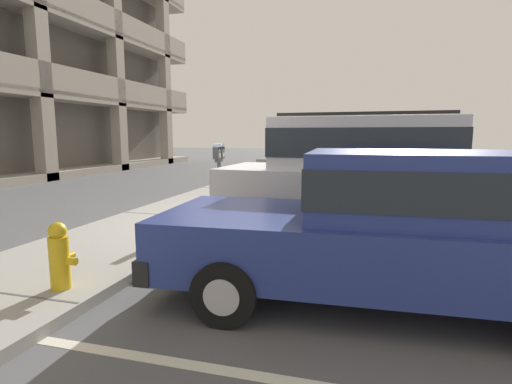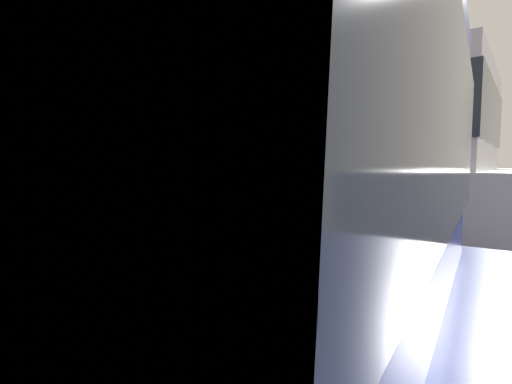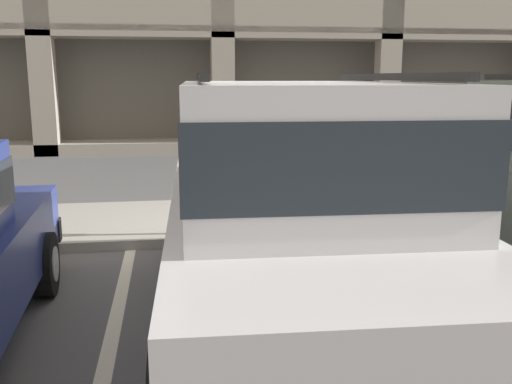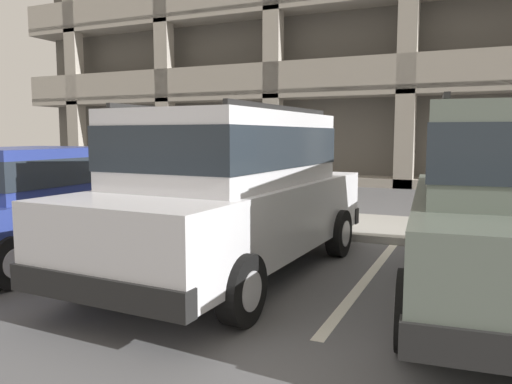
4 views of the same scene
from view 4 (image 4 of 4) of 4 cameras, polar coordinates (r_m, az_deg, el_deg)
name	(u,v)px [view 4 (image 4 of 4)]	position (r m, az deg, el deg)	size (l,w,h in m)	color
ground_plane	(299,243)	(8.27, 4.88, -5.77)	(80.00, 80.00, 0.10)	#565659
sidewalk	(322,223)	(9.47, 7.50, -3.57)	(40.00, 2.20, 0.12)	#9E9B93
parking_stall_lines	(373,270)	(6.57, 13.25, -8.70)	(12.06, 4.80, 0.01)	silver
silver_suv	(232,186)	(6.06, -2.77, 0.64)	(2.16, 4.85, 2.03)	silver
red_sedan	(37,199)	(7.57, -23.74, -0.77)	(1.98, 4.55, 1.54)	navy
parking_meter_near	(311,167)	(8.41, 6.32, 2.85)	(0.35, 0.12, 1.42)	#595B60
fire_hydrant	(138,196)	(10.54, -13.38, -0.45)	(0.30, 0.30, 0.70)	gold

